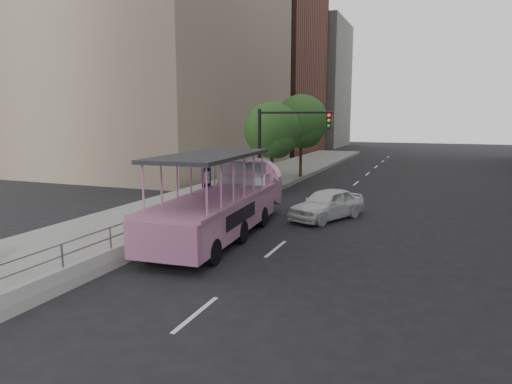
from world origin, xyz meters
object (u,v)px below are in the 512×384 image
Objects in this scene: duck_boat at (225,204)px; parking_sign at (207,189)px; car at (327,204)px; traffic_signal at (280,140)px; street_tree_far at (302,123)px; street_tree_near at (273,132)px.

parking_sign is at bearing 143.92° from duck_boat.
traffic_signal is at bearing 162.74° from car.
street_tree_far reaches higher than car.
street_tree_near is at bearing 114.98° from traffic_signal.
traffic_signal is (-3.34, 2.95, 2.77)m from car.
traffic_signal is 3.80m from street_tree_near.
parking_sign is 6.60m from traffic_signal.
street_tree_far is at bearing 88.09° from street_tree_near.
parking_sign is at bearing -89.62° from street_tree_far.
parking_sign is (-1.33, 0.97, 0.37)m from duck_boat.
duck_boat is 7.51m from traffic_signal.
car is 8.64m from street_tree_near.
duck_boat is at bearing -103.79° from car.
duck_boat is 2.45× the size of car.
parking_sign is 9.88m from street_tree_near.
traffic_signal is 0.91× the size of street_tree_near.
traffic_signal is at bearing -81.57° from street_tree_far.
duck_boat is at bearing -89.68° from traffic_signal.
car is 5.73m from parking_sign.
duck_boat is at bearing -85.05° from street_tree_far.
street_tree_near is at bearing -91.91° from street_tree_far.
street_tree_far is (-0.10, 15.63, 2.67)m from parking_sign.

